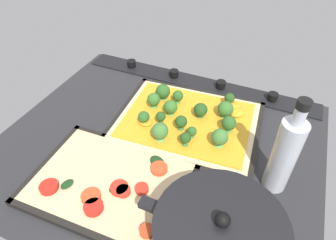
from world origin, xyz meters
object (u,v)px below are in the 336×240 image
(broccoli_pizza, at_px, (188,118))
(oil_bottle, at_px, (284,155))
(veggie_pizza_back, at_px, (110,183))
(cooking_pot, at_px, (218,240))
(baking_tray_front, at_px, (187,123))
(baking_tray_back, at_px, (110,184))

(broccoli_pizza, distance_m, oil_bottle, 0.26)
(veggie_pizza_back, relative_size, cooking_pot, 1.12)
(baking_tray_front, bearing_deg, cooking_pot, 118.97)
(baking_tray_front, relative_size, baking_tray_back, 1.14)
(baking_tray_back, bearing_deg, cooking_pot, 167.76)
(cooking_pot, bearing_deg, oil_bottle, -110.25)
(cooking_pot, height_order, oil_bottle, oil_bottle)
(baking_tray_front, height_order, veggie_pizza_back, veggie_pizza_back)
(baking_tray_front, xyz_separation_m, baking_tray_back, (0.08, 0.24, 0.00))
(veggie_pizza_back, xyz_separation_m, cooking_pot, (-0.24, 0.05, 0.04))
(broccoli_pizza, distance_m, cooking_pot, 0.33)
(baking_tray_back, bearing_deg, oil_bottle, -156.27)
(baking_tray_front, xyz_separation_m, cooking_pot, (-0.16, 0.29, 0.05))
(baking_tray_front, bearing_deg, baking_tray_back, 71.29)
(baking_tray_back, height_order, oil_bottle, oil_bottle)
(baking_tray_front, xyz_separation_m, oil_bottle, (-0.23, 0.10, 0.09))
(baking_tray_front, height_order, oil_bottle, oil_bottle)
(baking_tray_back, height_order, cooking_pot, cooking_pot)
(veggie_pizza_back, bearing_deg, oil_bottle, -155.58)
(broccoli_pizza, xyz_separation_m, baking_tray_back, (0.08, 0.24, -0.02))
(broccoli_pizza, bearing_deg, baking_tray_back, 70.64)
(broccoli_pizza, height_order, cooking_pot, cooking_pot)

